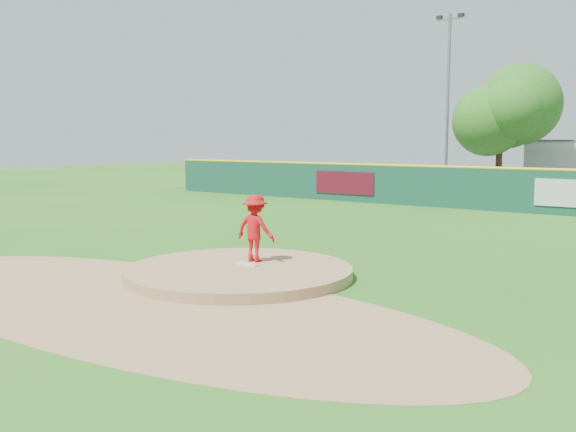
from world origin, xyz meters
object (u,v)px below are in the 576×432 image
Objects in this scene: playground_slide at (338,180)px; deciduous_tree at (501,117)px; light_pole_left at (448,95)px; pitcher at (255,228)px; van at (505,185)px.

deciduous_tree reaches higher than playground_slide.
pitcher is at bearing -77.39° from light_pole_left.
deciduous_tree is 4.72m from light_pole_left.
pitcher is 27.30m from light_pole_left.
van is 3.90m from deciduous_tree.
playground_slide is at bearing -149.95° from light_pole_left.
light_pole_left reaches higher than deciduous_tree.
van is at bearing 2.89° from playground_slide.
playground_slide is (-11.73, 22.80, -0.39)m from pitcher.
van is at bearing -52.69° from deciduous_tree.
playground_slide is 0.34× the size of deciduous_tree.
van is at bearing -90.14° from pitcher.
playground_slide is 10.69m from deciduous_tree.
pitcher is at bearing 170.42° from van.
van reaches higher than playground_slide.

